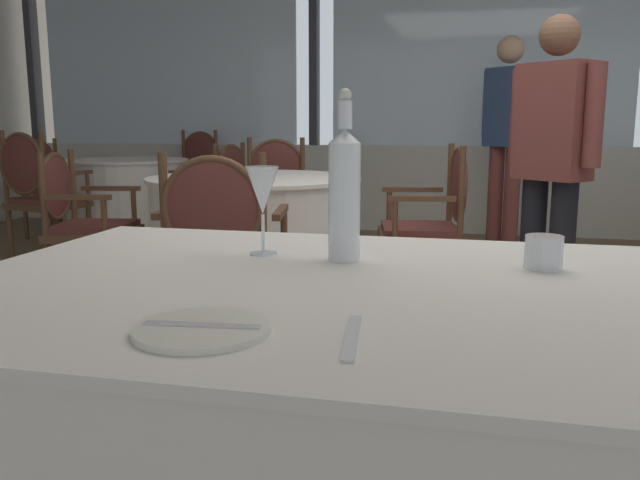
{
  "coord_description": "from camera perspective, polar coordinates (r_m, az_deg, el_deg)",
  "views": [
    {
      "loc": [
        -0.03,
        -2.77,
        1.05
      ],
      "look_at": [
        -0.32,
        -1.52,
        0.82
      ],
      "focal_mm": 36.37,
      "sensor_mm": 36.0,
      "label": 1
    }
  ],
  "objects": [
    {
      "name": "dining_chair_3_3",
      "position": [
        6.64,
        -22.71,
        5.0
      ],
      "size": [
        0.55,
        0.6,
        0.92
      ],
      "rotation": [
        0.0,
        0.0,
        12.35
      ],
      "color": "brown",
      "rests_on": "ground_plane"
    },
    {
      "name": "side_plate",
      "position": [
        0.97,
        -10.34,
        -7.7
      ],
      "size": [
        0.2,
        0.2,
        0.01
      ],
      "primitive_type": "cylinder",
      "color": "silver",
      "rests_on": "foreground_table"
    },
    {
      "name": "window_wall_far",
      "position": [
        6.49,
        13.63,
        10.74
      ],
      "size": [
        10.21,
        0.14,
        2.9
      ],
      "color": "beige",
      "rests_on": "ground_plane"
    },
    {
      "name": "dining_chair_3_2",
      "position": [
        6.7,
        -11.02,
        5.86
      ],
      "size": [
        0.6,
        0.55,
        1.0
      ],
      "rotation": [
        0.0,
        0.0,
        10.78
      ],
      "color": "brown",
      "rests_on": "ground_plane"
    },
    {
      "name": "dining_chair_1_2",
      "position": [
        3.8,
        10.11,
        2.24
      ],
      "size": [
        0.54,
        0.6,
        0.94
      ],
      "rotation": [
        0.0,
        0.0,
        9.61
      ],
      "color": "brown",
      "rests_on": "ground_plane"
    },
    {
      "name": "water_tumbler",
      "position": [
        1.43,
        19.09,
        -1.02
      ],
      "size": [
        0.08,
        0.08,
        0.07
      ],
      "primitive_type": "cylinder",
      "color": "white",
      "rests_on": "foreground_table"
    },
    {
      "name": "background_table_1",
      "position": [
        3.83,
        -5.72,
        -0.08
      ],
      "size": [
        1.24,
        1.24,
        0.76
      ],
      "color": "white",
      "rests_on": "ground_plane"
    },
    {
      "name": "dining_chair_1_0",
      "position": [
        4.09,
        -20.4,
        2.08
      ],
      "size": [
        0.54,
        0.6,
        0.9
      ],
      "rotation": [
        0.0,
        0.0,
        6.47
      ],
      "color": "brown",
      "rests_on": "ground_plane"
    },
    {
      "name": "dining_chair_3_1",
      "position": [
        5.37,
        -8.97,
        4.49
      ],
      "size": [
        0.55,
        0.6,
        0.91
      ],
      "rotation": [
        0.0,
        0.0,
        9.21
      ],
      "color": "brown",
      "rests_on": "ground_plane"
    },
    {
      "name": "dining_chair_1_3",
      "position": [
        4.84,
        -4.0,
        4.19
      ],
      "size": [
        0.6,
        0.54,
        0.96
      ],
      "rotation": [
        0.0,
        0.0,
        11.18
      ],
      "color": "brown",
      "rests_on": "ground_plane"
    },
    {
      "name": "butter_knife",
      "position": [
        0.96,
        -10.35,
        -7.41
      ],
      "size": [
        0.18,
        0.04,
        0.0
      ],
      "primitive_type": "cube",
      "rotation": [
        0.0,
        0.0,
        0.1
      ],
      "color": "silver",
      "rests_on": "foreground_table"
    },
    {
      "name": "foreground_table",
      "position": [
        1.39,
        0.14,
        -18.91
      ],
      "size": [
        1.48,
        1.07,
        0.76
      ],
      "color": "white",
      "rests_on": "ground_plane"
    },
    {
      "name": "dinner_fork",
      "position": [
        0.92,
        2.81,
        -8.55
      ],
      "size": [
        0.04,
        0.19,
        0.0
      ],
      "primitive_type": "cube",
      "rotation": [
        0.0,
        0.0,
        1.69
      ],
      "color": "silver",
      "rests_on": "foreground_table"
    },
    {
      "name": "dining_chair_3_0",
      "position": [
        5.28,
        -23.63,
        4.25
      ],
      "size": [
        0.6,
        0.55,
        1.01
      ],
      "rotation": [
        0.0,
        0.0,
        7.64
      ],
      "color": "brown",
      "rests_on": "ground_plane"
    },
    {
      "name": "ground_plane",
      "position": [
        2.97,
        13.03,
        -10.97
      ],
      "size": [
        13.27,
        13.27,
        0.0
      ],
      "primitive_type": "plane",
      "color": "#756047"
    },
    {
      "name": "diner_person_1",
      "position": [
        3.52,
        19.75,
        7.01
      ],
      "size": [
        0.41,
        0.39,
        1.59
      ],
      "rotation": [
        0.0,
        0.0,
        3.97
      ],
      "color": "black",
      "rests_on": "ground_plane"
    },
    {
      "name": "diner_person_0",
      "position": [
        5.76,
        16.1,
        9.42
      ],
      "size": [
        0.41,
        0.4,
        1.78
      ],
      "rotation": [
        0.0,
        0.0,
        3.94
      ],
      "color": "brown",
      "rests_on": "ground_plane"
    },
    {
      "name": "dining_chair_1_1",
      "position": [
        2.79,
        -8.81,
        -0.37
      ],
      "size": [
        0.6,
        0.54,
        0.94
      ],
      "rotation": [
        0.0,
        0.0,
        8.04
      ],
      "color": "brown",
      "rests_on": "ground_plane"
    },
    {
      "name": "wine_glass",
      "position": [
        1.49,
        -5.08,
        4.19
      ],
      "size": [
        0.08,
        0.08,
        0.2
      ],
      "color": "white",
      "rests_on": "foreground_table"
    },
    {
      "name": "background_table_3",
      "position": [
        5.98,
        -16.49,
        3.21
      ],
      "size": [
        1.06,
        1.06,
        0.76
      ],
      "color": "white",
      "rests_on": "ground_plane"
    },
    {
      "name": "water_bottle",
      "position": [
        1.43,
        2.17,
        4.34
      ],
      "size": [
        0.07,
        0.07,
        0.37
      ],
      "color": "white",
      "rests_on": "foreground_table"
    }
  ]
}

